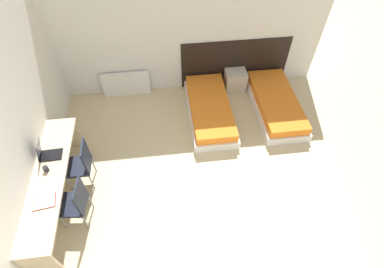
{
  "coord_description": "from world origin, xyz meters",
  "views": [
    {
      "loc": [
        -0.42,
        -1.05,
        4.65
      ],
      "look_at": [
        0.0,
        2.4,
        0.55
      ],
      "focal_mm": 28.0,
      "sensor_mm": 36.0,
      "label": 1
    }
  ],
  "objects_px": {
    "bed_near_window": "(210,110)",
    "chair_near_laptop": "(81,163)",
    "bed_near_door": "(275,104)",
    "chair_near_notebook": "(76,202)",
    "nightstand": "(235,80)",
    "laptop": "(47,153)"
  },
  "relations": [
    {
      "from": "chair_near_laptop",
      "to": "bed_near_door",
      "type": "bearing_deg",
      "value": 19.23
    },
    {
      "from": "chair_near_notebook",
      "to": "chair_near_laptop",
      "type": "bearing_deg",
      "value": 97.07
    },
    {
      "from": "nightstand",
      "to": "chair_near_laptop",
      "type": "bearing_deg",
      "value": -145.69
    },
    {
      "from": "bed_near_window",
      "to": "chair_near_laptop",
      "type": "height_order",
      "value": "chair_near_laptop"
    },
    {
      "from": "bed_near_door",
      "to": "chair_near_laptop",
      "type": "bearing_deg",
      "value": -160.8
    },
    {
      "from": "laptop",
      "to": "chair_near_laptop",
      "type": "bearing_deg",
      "value": -8.12
    },
    {
      "from": "nightstand",
      "to": "chair_near_laptop",
      "type": "xyz_separation_m",
      "value": [
        -3.12,
        -2.13,
        0.29
      ]
    },
    {
      "from": "bed_near_door",
      "to": "bed_near_window",
      "type": "bearing_deg",
      "value": 180.0
    },
    {
      "from": "bed_near_window",
      "to": "chair_near_laptop",
      "type": "bearing_deg",
      "value": -150.95
    },
    {
      "from": "bed_near_door",
      "to": "nightstand",
      "type": "distance_m",
      "value": 1.07
    },
    {
      "from": "bed_near_window",
      "to": "laptop",
      "type": "xyz_separation_m",
      "value": [
        -2.86,
        -1.29,
        0.65
      ]
    },
    {
      "from": "chair_near_laptop",
      "to": "laptop",
      "type": "relative_size",
      "value": 2.7
    },
    {
      "from": "bed_near_door",
      "to": "nightstand",
      "type": "xyz_separation_m",
      "value": [
        -0.71,
        0.79,
        0.07
      ]
    },
    {
      "from": "chair_near_notebook",
      "to": "laptop",
      "type": "xyz_separation_m",
      "value": [
        -0.46,
        0.76,
        0.29
      ]
    },
    {
      "from": "bed_near_window",
      "to": "nightstand",
      "type": "distance_m",
      "value": 1.07
    },
    {
      "from": "nightstand",
      "to": "chair_near_laptop",
      "type": "relative_size",
      "value": 0.5
    },
    {
      "from": "chair_near_laptop",
      "to": "chair_near_notebook",
      "type": "height_order",
      "value": "same"
    },
    {
      "from": "chair_near_laptop",
      "to": "chair_near_notebook",
      "type": "bearing_deg",
      "value": -90.01
    },
    {
      "from": "bed_near_window",
      "to": "chair_near_notebook",
      "type": "bearing_deg",
      "value": -139.51
    },
    {
      "from": "bed_near_window",
      "to": "nightstand",
      "type": "relative_size",
      "value": 4.07
    },
    {
      "from": "bed_near_door",
      "to": "chair_near_laptop",
      "type": "xyz_separation_m",
      "value": [
        -3.83,
        -1.33,
        0.36
      ]
    },
    {
      "from": "bed_near_door",
      "to": "laptop",
      "type": "distance_m",
      "value": 4.53
    }
  ]
}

